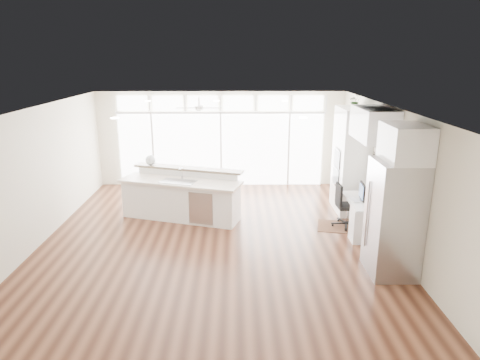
{
  "coord_description": "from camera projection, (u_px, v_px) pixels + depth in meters",
  "views": [
    {
      "loc": [
        0.44,
        -8.09,
        3.65
      ],
      "look_at": [
        0.52,
        0.6,
        1.12
      ],
      "focal_mm": 32.0,
      "sensor_mm": 36.0,
      "label": 1
    }
  ],
  "objects": [
    {
      "name": "desk_window",
      "position": [
        385.0,
        163.0,
        8.67
      ],
      "size": [
        0.04,
        0.85,
        0.85
      ],
      "primitive_type": "cube",
      "color": "white",
      "rests_on": "wall_right"
    },
    {
      "name": "oven_cabinet",
      "position": [
        351.0,
        160.0,
        10.19
      ],
      "size": [
        0.64,
        1.2,
        2.5
      ],
      "primitive_type": "cube",
      "color": "white",
      "rests_on": "floor"
    },
    {
      "name": "kitchen_island",
      "position": [
        181.0,
        195.0,
        9.84
      ],
      "size": [
        2.99,
        1.85,
        1.11
      ],
      "primitive_type": "cube",
      "rotation": [
        0.0,
        0.0,
        -0.31
      ],
      "color": "white",
      "rests_on": "floor"
    },
    {
      "name": "rug",
      "position": [
        341.0,
        227.0,
        9.47
      ],
      "size": [
        1.13,
        0.91,
        0.01
      ],
      "primitive_type": "cube",
      "rotation": [
        0.0,
        0.0,
        -0.2
      ],
      "color": "#321A10",
      "rests_on": "floor"
    },
    {
      "name": "fridge_cabinet",
      "position": [
        406.0,
        143.0,
        6.88
      ],
      "size": [
        0.64,
        0.9,
        0.6
      ],
      "primitive_type": "cube",
      "color": "white",
      "rests_on": "wall_right"
    },
    {
      "name": "desk_nook",
      "position": [
        364.0,
        217.0,
        9.0
      ],
      "size": [
        0.72,
        1.3,
        0.76
      ],
      "primitive_type": "cube",
      "color": "white",
      "rests_on": "floor"
    },
    {
      "name": "monitor",
      "position": [
        362.0,
        192.0,
        8.84
      ],
      "size": [
        0.12,
        0.46,
        0.38
      ],
      "primitive_type": "cube",
      "rotation": [
        0.0,
        0.0,
        -0.1
      ],
      "color": "black",
      "rests_on": "desk_nook"
    },
    {
      "name": "floor",
      "position": [
        215.0,
        241.0,
        8.79
      ],
      "size": [
        7.0,
        8.0,
        0.02
      ],
      "primitive_type": "cube",
      "color": "#3E1F13",
      "rests_on": "ground"
    },
    {
      "name": "wall_right",
      "position": [
        391.0,
        177.0,
        8.44
      ],
      "size": [
        0.04,
        8.0,
        2.7
      ],
      "primitive_type": "cube",
      "color": "beige",
      "rests_on": "floor"
    },
    {
      "name": "transom_row",
      "position": [
        220.0,
        103.0,
        11.9
      ],
      "size": [
        5.9,
        0.06,
        0.4
      ],
      "primitive_type": "cube",
      "color": "white",
      "rests_on": "wall_back"
    },
    {
      "name": "ceiling",
      "position": [
        213.0,
        108.0,
        8.03
      ],
      "size": [
        7.0,
        8.0,
        0.02
      ],
      "primitive_type": "cube",
      "color": "white",
      "rests_on": "wall_back"
    },
    {
      "name": "wall_back",
      "position": [
        221.0,
        139.0,
        12.25
      ],
      "size": [
        7.0,
        0.04,
        2.7
      ],
      "primitive_type": "cube",
      "color": "beige",
      "rests_on": "floor"
    },
    {
      "name": "potted_plant",
      "position": [
        355.0,
        102.0,
        9.81
      ],
      "size": [
        0.28,
        0.31,
        0.24
      ],
      "primitive_type": "imported",
      "rotation": [
        0.0,
        0.0,
        0.02
      ],
      "color": "#2B5122",
      "rests_on": "oven_cabinet"
    },
    {
      "name": "recessed_lights",
      "position": [
        213.0,
        108.0,
        8.23
      ],
      "size": [
        3.4,
        3.0,
        0.02
      ],
      "primitive_type": "cube",
      "color": "beige",
      "rests_on": "ceiling"
    },
    {
      "name": "fishbowl",
      "position": [
        151.0,
        160.0,
        10.29
      ],
      "size": [
        0.29,
        0.29,
        0.25
      ],
      "primitive_type": "sphere",
      "rotation": [
        0.0,
        0.0,
        -0.19
      ],
      "color": "silver",
      "rests_on": "kitchen_island"
    },
    {
      "name": "upper_cabinets",
      "position": [
        374.0,
        124.0,
        8.45
      ],
      "size": [
        0.64,
        1.3,
        0.64
      ],
      "primitive_type": "cube",
      "color": "white",
      "rests_on": "wall_right"
    },
    {
      "name": "office_chair",
      "position": [
        347.0,
        206.0,
        9.38
      ],
      "size": [
        0.53,
        0.49,
        0.97
      ],
      "primitive_type": "cube",
      "rotation": [
        0.0,
        0.0,
        0.05
      ],
      "color": "black",
      "rests_on": "floor"
    },
    {
      "name": "glass_wall",
      "position": [
        221.0,
        150.0,
        12.28
      ],
      "size": [
        5.8,
        0.06,
        2.08
      ],
      "primitive_type": "cube",
      "color": "white",
      "rests_on": "wall_back"
    },
    {
      "name": "refrigerator",
      "position": [
        394.0,
        218.0,
        7.24
      ],
      "size": [
        0.76,
        0.9,
        2.0
      ],
      "primitive_type": "cube",
      "color": "#ADADB2",
      "rests_on": "floor"
    },
    {
      "name": "ceiling_fan",
      "position": [
        199.0,
        104.0,
        10.78
      ],
      "size": [
        1.16,
        1.16,
        0.32
      ],
      "primitive_type": "cube",
      "color": "silver",
      "rests_on": "ceiling"
    },
    {
      "name": "wall_front",
      "position": [
        196.0,
        280.0,
        4.57
      ],
      "size": [
        7.0,
        0.04,
        2.7
      ],
      "primitive_type": "cube",
      "color": "beige",
      "rests_on": "floor"
    },
    {
      "name": "keyboard",
      "position": [
        354.0,
        200.0,
        8.89
      ],
      "size": [
        0.16,
        0.34,
        0.02
      ],
      "primitive_type": "cube",
      "rotation": [
        0.0,
        0.0,
        0.1
      ],
      "color": "silver",
      "rests_on": "desk_nook"
    },
    {
      "name": "wall_left",
      "position": [
        36.0,
        178.0,
        8.38
      ],
      "size": [
        0.04,
        8.0,
        2.7
      ],
      "primitive_type": "cube",
      "color": "beige",
      "rests_on": "floor"
    },
    {
      "name": "framed_photos",
      "position": [
        375.0,
        163.0,
        9.31
      ],
      "size": [
        0.06,
        0.22,
        0.8
      ],
      "primitive_type": "cube",
      "color": "black",
      "rests_on": "wall_right"
    }
  ]
}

